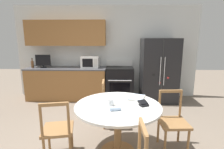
{
  "coord_description": "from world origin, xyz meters",
  "views": [
    {
      "loc": [
        0.29,
        -2.47,
        1.71
      ],
      "look_at": [
        0.19,
        1.15,
        0.95
      ],
      "focal_mm": 28.0,
      "sensor_mm": 36.0,
      "label": 1
    }
  ],
  "objects_px": {
    "oven_range": "(119,83)",
    "candle_glass": "(111,103)",
    "refrigerator": "(159,70)",
    "dining_chair_far": "(112,104)",
    "counter_bottle": "(32,64)",
    "dining_chair_right": "(173,122)",
    "wallet": "(143,104)",
    "dining_chair_left": "(58,130)",
    "countertop_tv": "(43,61)",
    "microwave": "(90,62)"
  },
  "relations": [
    {
      "from": "dining_chair_far",
      "to": "wallet",
      "type": "height_order",
      "value": "dining_chair_far"
    },
    {
      "from": "microwave",
      "to": "wallet",
      "type": "height_order",
      "value": "microwave"
    },
    {
      "from": "oven_range",
      "to": "counter_bottle",
      "type": "distance_m",
      "value": 2.47
    },
    {
      "from": "oven_range",
      "to": "wallet",
      "type": "relative_size",
      "value": 6.55
    },
    {
      "from": "refrigerator",
      "to": "candle_glass",
      "type": "distance_m",
      "value": 2.63
    },
    {
      "from": "oven_range",
      "to": "candle_glass",
      "type": "relative_size",
      "value": 11.47
    },
    {
      "from": "dining_chair_left",
      "to": "wallet",
      "type": "distance_m",
      "value": 1.27
    },
    {
      "from": "microwave",
      "to": "wallet",
      "type": "xyz_separation_m",
      "value": [
        1.12,
        -2.41,
        -0.27
      ]
    },
    {
      "from": "microwave",
      "to": "candle_glass",
      "type": "height_order",
      "value": "microwave"
    },
    {
      "from": "oven_range",
      "to": "countertop_tv",
      "type": "height_order",
      "value": "countertop_tv"
    },
    {
      "from": "dining_chair_right",
      "to": "dining_chair_far",
      "type": "distance_m",
      "value": 1.2
    },
    {
      "from": "refrigerator",
      "to": "dining_chair_left",
      "type": "relative_size",
      "value": 1.89
    },
    {
      "from": "microwave",
      "to": "countertop_tv",
      "type": "distance_m",
      "value": 1.3
    },
    {
      "from": "microwave",
      "to": "dining_chair_right",
      "type": "distance_m",
      "value": 2.84
    },
    {
      "from": "refrigerator",
      "to": "candle_glass",
      "type": "relative_size",
      "value": 18.1
    },
    {
      "from": "dining_chair_left",
      "to": "dining_chair_far",
      "type": "xyz_separation_m",
      "value": [
        0.73,
        1.0,
        0.0
      ]
    },
    {
      "from": "oven_range",
      "to": "countertop_tv",
      "type": "bearing_deg",
      "value": 179.92
    },
    {
      "from": "refrigerator",
      "to": "oven_range",
      "type": "bearing_deg",
      "value": 177.44
    },
    {
      "from": "candle_glass",
      "to": "wallet",
      "type": "height_order",
      "value": "candle_glass"
    },
    {
      "from": "counter_bottle",
      "to": "dining_chair_right",
      "type": "bearing_deg",
      "value": -34.31
    },
    {
      "from": "dining_chair_left",
      "to": "dining_chair_far",
      "type": "bearing_deg",
      "value": 42.69
    },
    {
      "from": "countertop_tv",
      "to": "candle_glass",
      "type": "height_order",
      "value": "countertop_tv"
    },
    {
      "from": "oven_range",
      "to": "microwave",
      "type": "height_order",
      "value": "microwave"
    },
    {
      "from": "counter_bottle",
      "to": "wallet",
      "type": "height_order",
      "value": "counter_bottle"
    },
    {
      "from": "countertop_tv",
      "to": "dining_chair_far",
      "type": "distance_m",
      "value": 2.54
    },
    {
      "from": "dining_chair_far",
      "to": "wallet",
      "type": "relative_size",
      "value": 5.47
    },
    {
      "from": "candle_glass",
      "to": "wallet",
      "type": "distance_m",
      "value": 0.47
    },
    {
      "from": "refrigerator",
      "to": "dining_chair_far",
      "type": "xyz_separation_m",
      "value": [
        -1.24,
        -1.45,
        -0.42
      ]
    },
    {
      "from": "wallet",
      "to": "dining_chair_far",
      "type": "bearing_deg",
      "value": 119.02
    },
    {
      "from": "candle_glass",
      "to": "dining_chair_left",
      "type": "bearing_deg",
      "value": -170.38
    },
    {
      "from": "refrigerator",
      "to": "wallet",
      "type": "bearing_deg",
      "value": -108.04
    },
    {
      "from": "microwave",
      "to": "dining_chair_right",
      "type": "height_order",
      "value": "microwave"
    },
    {
      "from": "microwave",
      "to": "countertop_tv",
      "type": "height_order",
      "value": "countertop_tv"
    },
    {
      "from": "refrigerator",
      "to": "dining_chair_left",
      "type": "height_order",
      "value": "refrigerator"
    },
    {
      "from": "microwave",
      "to": "dining_chair_far",
      "type": "xyz_separation_m",
      "value": [
        0.64,
        -1.54,
        -0.62
      ]
    },
    {
      "from": "microwave",
      "to": "countertop_tv",
      "type": "xyz_separation_m",
      "value": [
        -1.3,
        -0.04,
        0.03
      ]
    },
    {
      "from": "oven_range",
      "to": "candle_glass",
      "type": "distance_m",
      "value": 2.4
    },
    {
      "from": "counter_bottle",
      "to": "dining_chair_far",
      "type": "distance_m",
      "value": 2.74
    },
    {
      "from": "dining_chair_far",
      "to": "refrigerator",
      "type": "bearing_deg",
      "value": 137.5
    },
    {
      "from": "oven_range",
      "to": "dining_chair_far",
      "type": "xyz_separation_m",
      "value": [
        -0.18,
        -1.5,
        -0.03
      ]
    },
    {
      "from": "refrigerator",
      "to": "counter_bottle",
      "type": "xyz_separation_m",
      "value": [
        -3.47,
        0.03,
        0.15
      ]
    },
    {
      "from": "dining_chair_left",
      "to": "microwave",
      "type": "bearing_deg",
      "value": 76.82
    },
    {
      "from": "countertop_tv",
      "to": "dining_chair_left",
      "type": "height_order",
      "value": "countertop_tv"
    },
    {
      "from": "candle_glass",
      "to": "wallet",
      "type": "xyz_separation_m",
      "value": [
        0.47,
        0.01,
        -0.01
      ]
    },
    {
      "from": "dining_chair_left",
      "to": "candle_glass",
      "type": "relative_size",
      "value": 9.58
    },
    {
      "from": "counter_bottle",
      "to": "dining_chair_left",
      "type": "height_order",
      "value": "counter_bottle"
    },
    {
      "from": "refrigerator",
      "to": "dining_chair_far",
      "type": "bearing_deg",
      "value": -130.4
    },
    {
      "from": "counter_bottle",
      "to": "candle_glass",
      "type": "height_order",
      "value": "counter_bottle"
    },
    {
      "from": "microwave",
      "to": "oven_range",
      "type": "bearing_deg",
      "value": -3.2
    },
    {
      "from": "refrigerator",
      "to": "microwave",
      "type": "relative_size",
      "value": 3.58
    }
  ]
}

